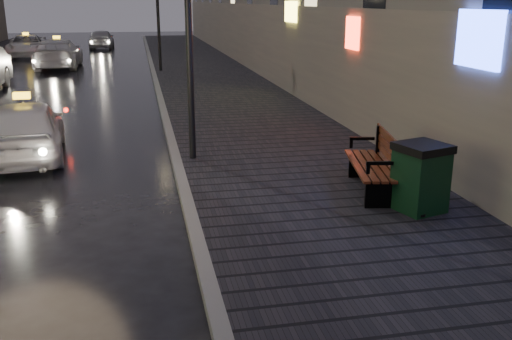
{
  "coord_description": "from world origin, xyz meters",
  "views": [
    {
      "loc": [
        0.82,
        -5.79,
        3.4
      ],
      "look_at": [
        2.52,
        2.54,
        0.85
      ],
      "focal_mm": 40.0,
      "sensor_mm": 36.0,
      "label": 1
    }
  ],
  "objects_px": {
    "taxi_mid": "(58,53)",
    "car_far": "(101,39)",
    "trash_bin": "(420,177)",
    "taxi_far": "(27,46)",
    "taxi_near": "(26,129)",
    "bench": "(378,163)"
  },
  "relations": [
    {
      "from": "trash_bin",
      "to": "bench",
      "type": "bearing_deg",
      "value": 89.22
    },
    {
      "from": "bench",
      "to": "car_far",
      "type": "height_order",
      "value": "car_far"
    },
    {
      "from": "taxi_mid",
      "to": "car_far",
      "type": "bearing_deg",
      "value": -97.08
    },
    {
      "from": "trash_bin",
      "to": "taxi_near",
      "type": "height_order",
      "value": "taxi_near"
    },
    {
      "from": "taxi_mid",
      "to": "taxi_far",
      "type": "relative_size",
      "value": 1.07
    },
    {
      "from": "bench",
      "to": "taxi_mid",
      "type": "xyz_separation_m",
      "value": [
        -7.99,
        22.23,
        0.09
      ]
    },
    {
      "from": "taxi_far",
      "to": "taxi_near",
      "type": "bearing_deg",
      "value": -87.09
    },
    {
      "from": "taxi_near",
      "to": "bench",
      "type": "bearing_deg",
      "value": 141.64
    },
    {
      "from": "trash_bin",
      "to": "taxi_far",
      "type": "bearing_deg",
      "value": 93.52
    },
    {
      "from": "trash_bin",
      "to": "taxi_far",
      "type": "xyz_separation_m",
      "value": [
        -10.94,
        30.06,
        -0.04
      ]
    },
    {
      "from": "taxi_near",
      "to": "taxi_far",
      "type": "relative_size",
      "value": 0.81
    },
    {
      "from": "taxi_far",
      "to": "car_far",
      "type": "distance_m",
      "value": 6.65
    },
    {
      "from": "taxi_mid",
      "to": "car_far",
      "type": "height_order",
      "value": "taxi_mid"
    },
    {
      "from": "bench",
      "to": "trash_bin",
      "type": "height_order",
      "value": "trash_bin"
    },
    {
      "from": "trash_bin",
      "to": "taxi_mid",
      "type": "height_order",
      "value": "taxi_mid"
    },
    {
      "from": "taxi_mid",
      "to": "car_far",
      "type": "distance_m",
      "value": 12.07
    },
    {
      "from": "bench",
      "to": "car_far",
      "type": "xyz_separation_m",
      "value": [
        -6.47,
        34.21,
        0.03
      ]
    },
    {
      "from": "taxi_mid",
      "to": "taxi_far",
      "type": "distance_m",
      "value": 7.32
    },
    {
      "from": "taxi_near",
      "to": "car_far",
      "type": "distance_m",
      "value": 30.06
    },
    {
      "from": "taxi_near",
      "to": "taxi_far",
      "type": "bearing_deg",
      "value": -86.4
    },
    {
      "from": "taxi_far",
      "to": "car_far",
      "type": "bearing_deg",
      "value": 44.38
    },
    {
      "from": "bench",
      "to": "trash_bin",
      "type": "relative_size",
      "value": 1.91
    }
  ]
}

